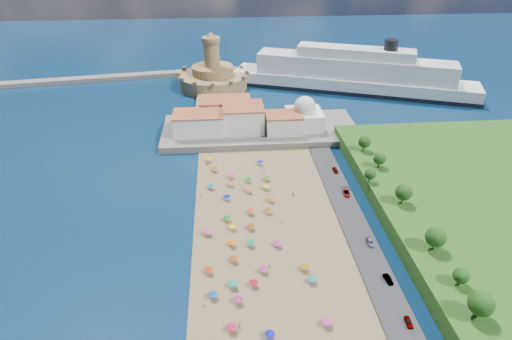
{
  "coord_description": "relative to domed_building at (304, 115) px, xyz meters",
  "views": [
    {
      "loc": [
        -7.11,
        -107.92,
        85.96
      ],
      "look_at": [
        4.0,
        25.0,
        8.0
      ],
      "focal_mm": 30.0,
      "sensor_mm": 36.0,
      "label": 1
    }
  ],
  "objects": [
    {
      "name": "cruise_ship",
      "position": [
        38.57,
        55.23,
        0.03
      ],
      "size": [
        137.76,
        67.66,
        30.41
      ],
      "color": "black",
      "rests_on": "ground"
    },
    {
      "name": "breakwater",
      "position": [
        -140.0,
        82.0,
        -7.67
      ],
      "size": [
        199.03,
        34.77,
        2.6
      ],
      "primitive_type": "cube",
      "rotation": [
        0.0,
        0.0,
        0.14
      ],
      "color": "#59544C",
      "rests_on": "ground"
    },
    {
      "name": "waterfront_buildings",
      "position": [
        -33.05,
        2.64,
        -1.1
      ],
      "size": [
        57.0,
        29.0,
        11.0
      ],
      "color": "silver",
      "rests_on": "terrace"
    },
    {
      "name": "domed_building",
      "position": [
        0.0,
        0.0,
        0.0
      ],
      "size": [
        16.0,
        16.0,
        15.0
      ],
      "color": "silver",
      "rests_on": "terrace"
    },
    {
      "name": "ground",
      "position": [
        -30.0,
        -71.0,
        -8.97
      ],
      "size": [
        700.0,
        700.0,
        0.0
      ],
      "primitive_type": "plane",
      "color": "#071938",
      "rests_on": "ground"
    },
    {
      "name": "fortress",
      "position": [
        -42.0,
        67.0,
        -2.29
      ],
      "size": [
        40.0,
        40.0,
        32.4
      ],
      "color": "#9C814E",
      "rests_on": "ground"
    },
    {
      "name": "beach_parasols",
      "position": [
        -31.2,
        -82.04,
        -6.83
      ],
      "size": [
        32.85,
        113.41,
        2.2
      ],
      "color": "gray",
      "rests_on": "beach"
    },
    {
      "name": "beachgoers",
      "position": [
        -31.95,
        -72.77,
        -7.86
      ],
      "size": [
        36.0,
        97.79,
        1.83
      ],
      "color": "tan",
      "rests_on": "beach"
    },
    {
      "name": "parked_cars",
      "position": [
        6.0,
        -72.85,
        -7.63
      ],
      "size": [
        2.63,
        77.67,
        1.34
      ],
      "color": "gray",
      "rests_on": "promenade"
    },
    {
      "name": "hillside_trees",
      "position": [
        18.71,
        -84.45,
        1.12
      ],
      "size": [
        11.48,
        106.53,
        7.6
      ],
      "color": "#382314",
      "rests_on": "hillside"
    },
    {
      "name": "jetty",
      "position": [
        -42.0,
        37.0,
        -7.77
      ],
      "size": [
        18.0,
        70.0,
        2.4
      ],
      "primitive_type": "cube",
      "color": "#59544C",
      "rests_on": "ground"
    },
    {
      "name": "terrace",
      "position": [
        -20.0,
        2.0,
        -7.47
      ],
      "size": [
        90.0,
        36.0,
        3.0
      ],
      "primitive_type": "cube",
      "color": "#59544C",
      "rests_on": "ground"
    }
  ]
}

